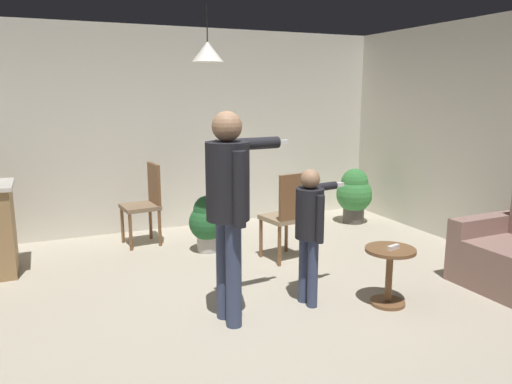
{
  "coord_description": "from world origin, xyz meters",
  "views": [
    {
      "loc": [
        -1.52,
        -3.43,
        1.86
      ],
      "look_at": [
        0.17,
        0.44,
        1.0
      ],
      "focal_mm": 34.66,
      "sensor_mm": 36.0,
      "label": 1
    }
  ],
  "objects_px": {
    "side_table_by_couch": "(389,269)",
    "potted_plant_corner": "(208,221)",
    "dining_chair_near_wall": "(287,213)",
    "person_adult": "(229,195)",
    "person_child": "(310,222)",
    "dining_chair_by_counter": "(146,201)",
    "spare_remote_on_table": "(393,247)",
    "potted_plant_by_wall": "(354,193)"
  },
  "relations": [
    {
      "from": "side_table_by_couch",
      "to": "person_child",
      "type": "bearing_deg",
      "value": 155.68
    },
    {
      "from": "dining_chair_near_wall",
      "to": "potted_plant_corner",
      "type": "xyz_separation_m",
      "value": [
        -0.71,
        0.66,
        -0.18
      ]
    },
    {
      "from": "potted_plant_by_wall",
      "to": "spare_remote_on_table",
      "type": "bearing_deg",
      "value": -117.86
    },
    {
      "from": "side_table_by_couch",
      "to": "person_child",
      "type": "height_order",
      "value": "person_child"
    },
    {
      "from": "dining_chair_near_wall",
      "to": "potted_plant_corner",
      "type": "bearing_deg",
      "value": 127.3
    },
    {
      "from": "dining_chair_near_wall",
      "to": "potted_plant_by_wall",
      "type": "xyz_separation_m",
      "value": [
        1.63,
        1.08,
        -0.11
      ]
    },
    {
      "from": "side_table_by_couch",
      "to": "dining_chair_near_wall",
      "type": "bearing_deg",
      "value": 101.78
    },
    {
      "from": "spare_remote_on_table",
      "to": "dining_chair_by_counter",
      "type": "bearing_deg",
      "value": 120.88
    },
    {
      "from": "person_adult",
      "to": "potted_plant_by_wall",
      "type": "height_order",
      "value": "person_adult"
    },
    {
      "from": "side_table_by_couch",
      "to": "spare_remote_on_table",
      "type": "distance_m",
      "value": 0.21
    },
    {
      "from": "potted_plant_corner",
      "to": "spare_remote_on_table",
      "type": "height_order",
      "value": "potted_plant_corner"
    },
    {
      "from": "person_child",
      "to": "potted_plant_by_wall",
      "type": "xyz_separation_m",
      "value": [
        1.98,
        2.2,
        -0.32
      ]
    },
    {
      "from": "person_child",
      "to": "dining_chair_near_wall",
      "type": "height_order",
      "value": "person_child"
    },
    {
      "from": "side_table_by_couch",
      "to": "potted_plant_by_wall",
      "type": "height_order",
      "value": "potted_plant_by_wall"
    },
    {
      "from": "person_adult",
      "to": "potted_plant_by_wall",
      "type": "xyz_separation_m",
      "value": [
        2.74,
        2.24,
        -0.63
      ]
    },
    {
      "from": "side_table_by_couch",
      "to": "potted_plant_corner",
      "type": "distance_m",
      "value": 2.3
    },
    {
      "from": "person_adult",
      "to": "potted_plant_by_wall",
      "type": "bearing_deg",
      "value": 123.54
    },
    {
      "from": "person_adult",
      "to": "potted_plant_by_wall",
      "type": "distance_m",
      "value": 3.59
    },
    {
      "from": "potted_plant_by_wall",
      "to": "dining_chair_near_wall",
      "type": "bearing_deg",
      "value": -146.45
    },
    {
      "from": "spare_remote_on_table",
      "to": "potted_plant_by_wall",
      "type": "bearing_deg",
      "value": 62.14
    },
    {
      "from": "person_adult",
      "to": "spare_remote_on_table",
      "type": "relative_size",
      "value": 13.22
    },
    {
      "from": "dining_chair_by_counter",
      "to": "spare_remote_on_table",
      "type": "xyz_separation_m",
      "value": [
        1.61,
        -2.69,
        -0.01
      ]
    },
    {
      "from": "spare_remote_on_table",
      "to": "side_table_by_couch",
      "type": "bearing_deg",
      "value": 104.75
    },
    {
      "from": "dining_chair_near_wall",
      "to": "spare_remote_on_table",
      "type": "height_order",
      "value": "dining_chair_near_wall"
    },
    {
      "from": "person_child",
      "to": "dining_chair_by_counter",
      "type": "distance_m",
      "value": 2.57
    },
    {
      "from": "person_adult",
      "to": "potted_plant_corner",
      "type": "bearing_deg",
      "value": 162.01
    },
    {
      "from": "side_table_by_couch",
      "to": "dining_chair_near_wall",
      "type": "xyz_separation_m",
      "value": [
        -0.29,
        1.41,
        0.22
      ]
    },
    {
      "from": "person_adult",
      "to": "potted_plant_corner",
      "type": "xyz_separation_m",
      "value": [
        0.4,
        1.82,
        -0.7
      ]
    },
    {
      "from": "person_child",
      "to": "dining_chair_near_wall",
      "type": "bearing_deg",
      "value": 153.36
    },
    {
      "from": "person_adult",
      "to": "person_child",
      "type": "xyz_separation_m",
      "value": [
        0.76,
        0.04,
        -0.31
      ]
    },
    {
      "from": "side_table_by_couch",
      "to": "potted_plant_corner",
      "type": "relative_size",
      "value": 0.77
    },
    {
      "from": "potted_plant_by_wall",
      "to": "spare_remote_on_table",
      "type": "relative_size",
      "value": 6.06
    },
    {
      "from": "potted_plant_by_wall",
      "to": "side_table_by_couch",
      "type": "bearing_deg",
      "value": -118.27
    },
    {
      "from": "dining_chair_near_wall",
      "to": "potted_plant_corner",
      "type": "distance_m",
      "value": 0.99
    },
    {
      "from": "person_child",
      "to": "potted_plant_corner",
      "type": "height_order",
      "value": "person_child"
    },
    {
      "from": "dining_chair_near_wall",
      "to": "person_adult",
      "type": "bearing_deg",
      "value": -143.54
    },
    {
      "from": "person_adult",
      "to": "spare_remote_on_table",
      "type": "distance_m",
      "value": 1.53
    },
    {
      "from": "person_child",
      "to": "spare_remote_on_table",
      "type": "relative_size",
      "value": 9.37
    },
    {
      "from": "side_table_by_couch",
      "to": "person_child",
      "type": "xyz_separation_m",
      "value": [
        -0.64,
        0.29,
        0.43
      ]
    },
    {
      "from": "dining_chair_near_wall",
      "to": "potted_plant_corner",
      "type": "height_order",
      "value": "dining_chair_near_wall"
    },
    {
      "from": "side_table_by_couch",
      "to": "person_adult",
      "type": "height_order",
      "value": "person_adult"
    },
    {
      "from": "side_table_by_couch",
      "to": "spare_remote_on_table",
      "type": "bearing_deg",
      "value": -75.25
    }
  ]
}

